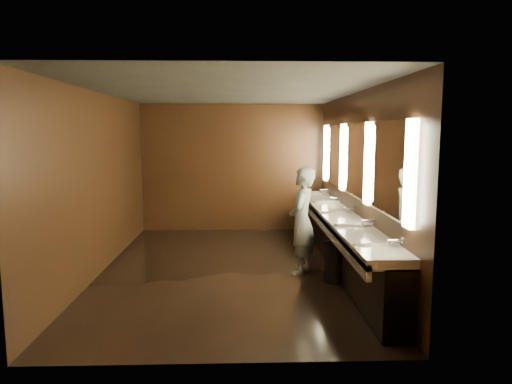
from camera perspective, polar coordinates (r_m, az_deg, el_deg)
floor at (r=7.43m, az=-3.36°, el=-9.62°), size 6.00×6.00×0.00m
ceiling at (r=7.12m, az=-3.53°, el=12.44°), size 4.00×6.00×0.02m
wall_back at (r=10.13m, az=-2.97°, el=3.05°), size 4.00×0.02×2.80m
wall_front at (r=4.17m, az=-4.57°, el=-3.36°), size 4.00×0.02×2.80m
wall_left at (r=7.47m, az=-18.97°, el=1.06°), size 0.02×6.00×2.80m
wall_right at (r=7.36m, az=12.32°, el=1.21°), size 0.02×6.00×2.80m
sink_counter at (r=7.46m, az=10.58°, el=-5.71°), size 0.55×5.40×1.01m
mirror_band at (r=7.33m, az=12.25°, el=3.93°), size 0.06×5.03×1.15m
person at (r=7.08m, az=5.77°, el=-3.60°), size 0.58×0.70×1.65m
trash_bin at (r=6.88m, az=9.87°, el=-8.65°), size 0.44×0.44×0.57m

